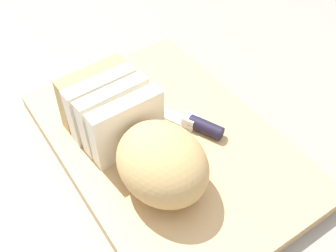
{
  "coord_description": "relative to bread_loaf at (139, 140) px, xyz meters",
  "views": [
    {
      "loc": [
        -0.32,
        0.21,
        0.47
      ],
      "look_at": [
        0.0,
        0.0,
        0.05
      ],
      "focal_mm": 42.97,
      "sensor_mm": 36.0,
      "label": 1
    }
  ],
  "objects": [
    {
      "name": "ground_plane",
      "position": [
        0.01,
        -0.05,
        -0.07
      ],
      "size": [
        3.0,
        3.0,
        0.0
      ],
      "primitive_type": "plane",
      "color": "gray"
    },
    {
      "name": "crumb_near_loaf",
      "position": [
        0.01,
        -0.01,
        -0.04
      ],
      "size": [
        0.0,
        0.0,
        0.0
      ],
      "primitive_type": "sphere",
      "color": "#996633",
      "rests_on": "cutting_board"
    },
    {
      "name": "bread_knife",
      "position": [
        0.03,
        -0.09,
        -0.04
      ],
      "size": [
        0.23,
        0.12,
        0.02
      ],
      "rotation": [
        0.0,
        0.0,
        0.43
      ],
      "color": "silver",
      "rests_on": "cutting_board"
    },
    {
      "name": "crumb_near_knife",
      "position": [
        0.07,
        -0.01,
        -0.04
      ],
      "size": [
        0.0,
        0.0,
        0.0
      ],
      "primitive_type": "sphere",
      "color": "#996633",
      "rests_on": "cutting_board"
    },
    {
      "name": "crumb_stray_left",
      "position": [
        -0.01,
        -0.08,
        -0.04
      ],
      "size": [
        0.0,
        0.0,
        0.0
      ],
      "primitive_type": "sphere",
      "color": "#996633",
      "rests_on": "cutting_board"
    },
    {
      "name": "cutting_board",
      "position": [
        0.01,
        -0.05,
        -0.06
      ],
      "size": [
        0.43,
        0.29,
        0.02
      ],
      "primitive_type": "cube",
      "rotation": [
        0.0,
        0.0,
        0.01
      ],
      "color": "tan",
      "rests_on": "ground_plane"
    },
    {
      "name": "bread_loaf",
      "position": [
        0.0,
        0.0,
        0.0
      ],
      "size": [
        0.25,
        0.13,
        0.09
      ],
      "rotation": [
        0.0,
        0.0,
        0.06
      ],
      "color": "tan",
      "rests_on": "cutting_board"
    }
  ]
}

